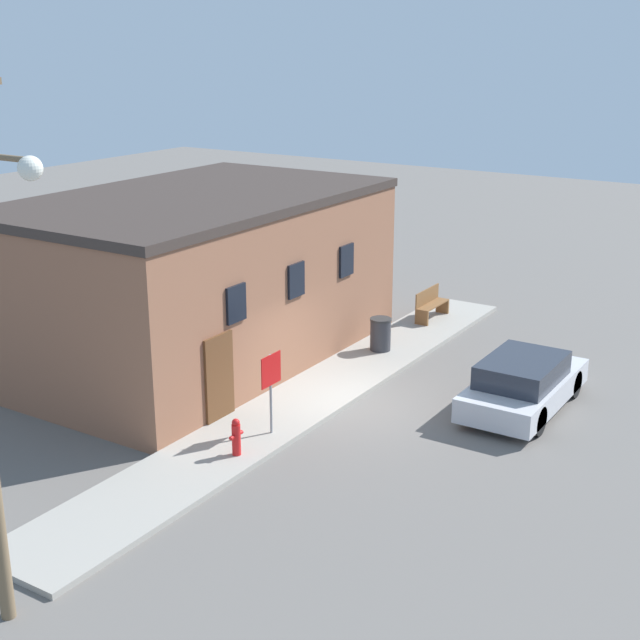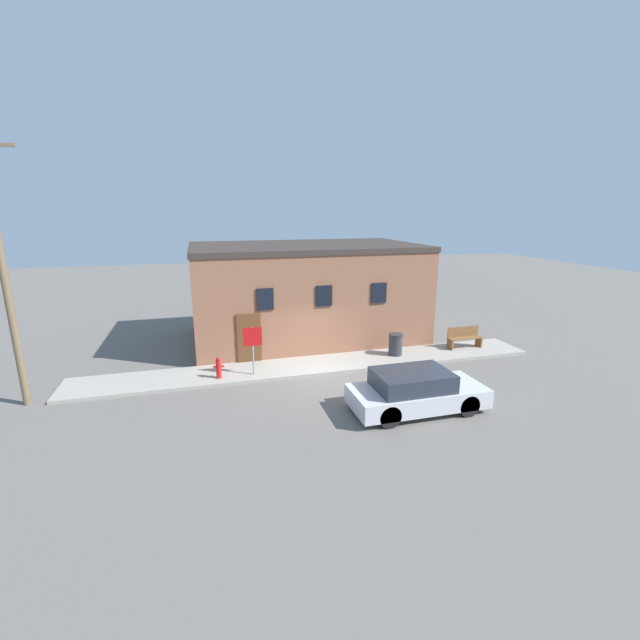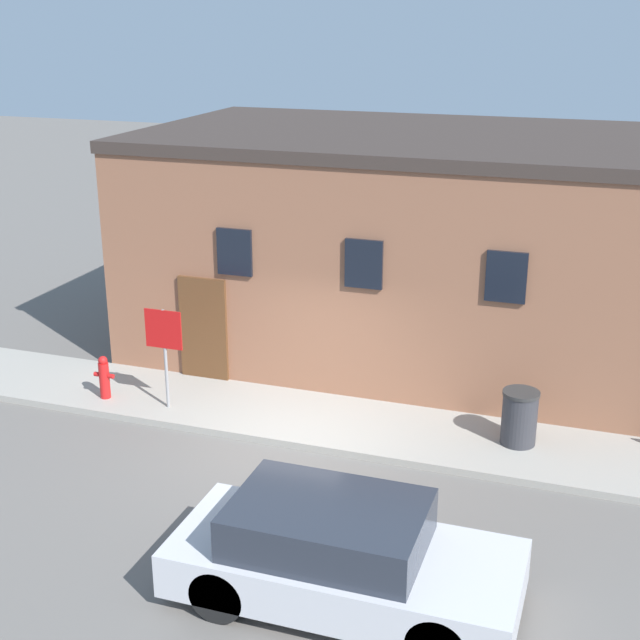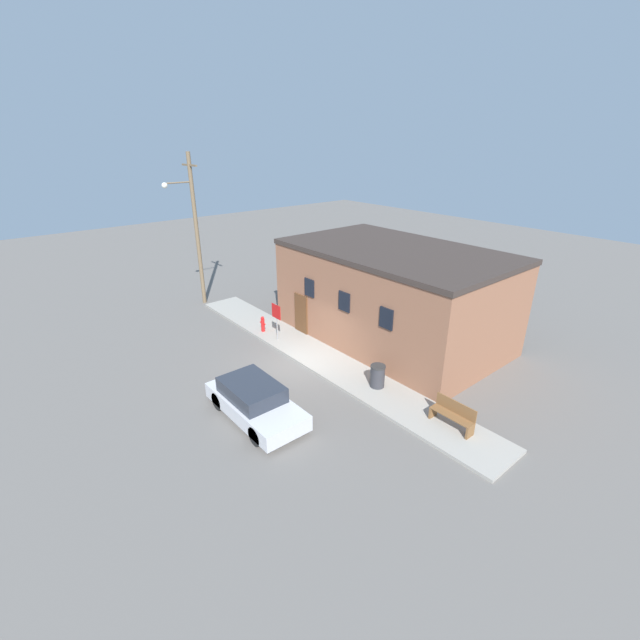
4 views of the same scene
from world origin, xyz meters
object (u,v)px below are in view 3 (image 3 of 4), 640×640
at_px(stop_sign, 164,340).
at_px(trash_bin, 519,417).
at_px(parked_car, 340,556).
at_px(fire_hydrant, 104,377).

distance_m(stop_sign, trash_bin, 6.41).
relative_size(stop_sign, parked_car, 0.43).
bearing_deg(stop_sign, trash_bin, 5.80).
relative_size(stop_sign, trash_bin, 1.99).
bearing_deg(stop_sign, fire_hydrant, -179.79).
distance_m(trash_bin, parked_car, 5.15).
bearing_deg(fire_hydrant, stop_sign, 0.21).
distance_m(fire_hydrant, stop_sign, 1.61).
distance_m(fire_hydrant, parked_car, 7.37).
xyz_separation_m(trash_bin, parked_car, (-1.62, -4.88, 0.05)).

